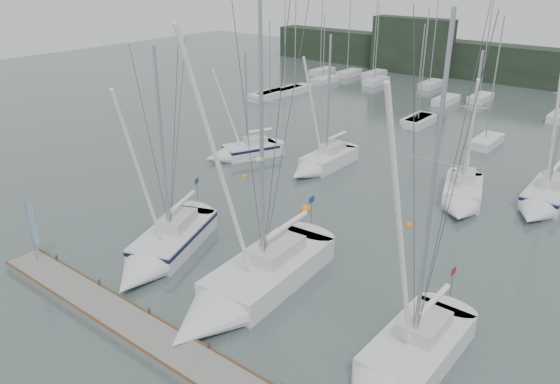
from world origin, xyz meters
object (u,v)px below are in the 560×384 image
Objects in this scene: buoy_a at (305,210)px; sailboat_near_center at (241,292)px; sailboat_mid_b at (319,164)px; buoy_b at (409,225)px; buoy_c at (245,177)px; sailboat_mid_d at (543,201)px; sailboat_near_right at (397,370)px; sailboat_mid_a at (239,152)px; dock_banner at (32,226)px; sailboat_mid_c at (462,198)px; sailboat_near_left at (160,251)px.

sailboat_near_center is at bearing -70.14° from buoy_a.
sailboat_mid_b is 11.29m from buoy_b.
buoy_a is 7.66m from buoy_c.
sailboat_mid_b is 0.88× the size of sailboat_mid_d.
sailboat_near_center reaches higher than sailboat_near_right.
sailboat_mid_d reaches higher than buoy_b.
buoy_c is at bearing 127.19° from sailboat_near_center.
sailboat_mid_a is 4.43m from buoy_c.
sailboat_near_center is 11.61m from buoy_a.
sailboat_mid_c is at bearing 50.90° from dock_banner.
sailboat_mid_c is 27.34m from dock_banner.
sailboat_near_left is 3.46× the size of dock_banner.
sailboat_near_left is at bearing -126.79° from sailboat_mid_d.
sailboat_near_right is at bearing -47.81° from sailboat_mid_b.
buoy_b is (2.73, 13.13, -0.60)m from sailboat_near_center.
sailboat_mid_c reaches higher than buoy_a.
sailboat_mid_b is 1.01× the size of sailboat_mid_c.
dock_banner is (-4.70, -4.71, 2.02)m from sailboat_near_left.
dock_banner is (-19.81, -25.69, 2.00)m from sailboat_mid_d.
sailboat_mid_c is 24.89× the size of buoy_c.
buoy_a is 0.19× the size of dock_banner.
sailboat_near_center is 22.93m from sailboat_mid_d.
sailboat_near_center reaches higher than sailboat_mid_a.
dock_banner reaches higher than buoy_a.
sailboat_near_left is at bearing -138.85° from sailboat_mid_c.
sailboat_mid_c is (18.80, 2.25, 0.06)m from sailboat_mid_a.
sailboat_mid_c is (4.20, 18.10, 0.00)m from sailboat_near_center.
sailboat_near_right is at bearing -91.02° from sailboat_mid_d.
sailboat_near_center is 23.84× the size of buoy_a.
buoy_b is (17.33, -2.72, -0.54)m from sailboat_mid_a.
sailboat_mid_b reaches higher than sailboat_mid_c.
buoy_b is at bearing -24.23° from sailboat_mid_b.
sailboat_near_center is at bearing -23.07° from sailboat_near_left.
sailboat_near_center is 1.30× the size of sailboat_mid_d.
sailboat_near_left is 17.55m from sailboat_mid_b.
buoy_a is at bearing -15.22° from buoy_c.
sailboat_mid_b reaches higher than buoy_c.
sailboat_near_right is 4.18× the size of dock_banner.
sailboat_near_right is at bearing 7.36° from dock_banner.
sailboat_mid_a is 18.93m from sailboat_mid_c.
sailboat_near_left is 1.34× the size of sailboat_mid_a.
sailboat_mid_a is (-8.19, 15.62, -0.03)m from sailboat_near_left.
sailboat_mid_b is at bearing -168.99° from sailboat_mid_d.
buoy_c is at bearing 85.78° from dock_banner.
buoy_b is (-1.47, -4.96, -0.60)m from sailboat_mid_c.
sailboat_near_left reaches higher than dock_banner.
dock_banner is at bearing -128.15° from buoy_b.
sailboat_mid_b is at bearing 39.44° from sailboat_mid_a.
buoy_a is (2.47, 10.68, -0.57)m from sailboat_near_left.
dock_banner reaches higher than buoy_c.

